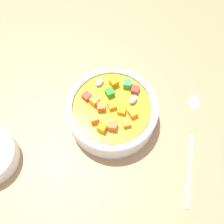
# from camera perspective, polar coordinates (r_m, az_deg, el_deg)

# --- Properties ---
(ground_plane) EXTENTS (1.40, 1.40, 0.02)m
(ground_plane) POSITION_cam_1_polar(r_m,az_deg,el_deg) (0.58, -0.00, -1.50)
(ground_plane) COLOR #9E754F
(soup_bowl_main) EXTENTS (0.17, 0.17, 0.06)m
(soup_bowl_main) POSITION_cam_1_polar(r_m,az_deg,el_deg) (0.54, 0.00, 0.15)
(soup_bowl_main) COLOR white
(soup_bowl_main) RESTS_ON ground_plane
(spoon) EXTENTS (0.09, 0.22, 0.01)m
(spoon) POSITION_cam_1_polar(r_m,az_deg,el_deg) (0.57, 15.47, -3.83)
(spoon) COLOR silver
(spoon) RESTS_ON ground_plane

